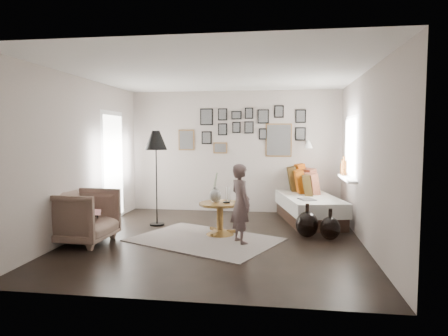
# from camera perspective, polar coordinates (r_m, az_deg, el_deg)

# --- Properties ---
(ground) EXTENTS (4.80, 4.80, 0.00)m
(ground) POSITION_cam_1_polar(r_m,az_deg,el_deg) (6.44, -1.09, -10.16)
(ground) COLOR black
(ground) RESTS_ON ground
(wall_back) EXTENTS (4.50, 0.00, 4.50)m
(wall_back) POSITION_cam_1_polar(r_m,az_deg,el_deg) (8.61, 1.46, 2.35)
(wall_back) COLOR #A89B93
(wall_back) RESTS_ON ground
(wall_front) EXTENTS (4.50, 0.00, 4.50)m
(wall_front) POSITION_cam_1_polar(r_m,az_deg,el_deg) (3.89, -6.78, -0.49)
(wall_front) COLOR #A89B93
(wall_front) RESTS_ON ground
(wall_left) EXTENTS (0.00, 4.80, 4.80)m
(wall_left) POSITION_cam_1_polar(r_m,az_deg,el_deg) (6.96, -19.72, 1.53)
(wall_left) COLOR #A89B93
(wall_left) RESTS_ON ground
(wall_right) EXTENTS (0.00, 4.80, 4.80)m
(wall_right) POSITION_cam_1_polar(r_m,az_deg,el_deg) (6.28, 19.60, 1.22)
(wall_right) COLOR #A89B93
(wall_right) RESTS_ON ground
(ceiling) EXTENTS (4.80, 4.80, 0.00)m
(ceiling) POSITION_cam_1_polar(r_m,az_deg,el_deg) (6.30, -1.12, 13.36)
(ceiling) COLOR white
(ceiling) RESTS_ON wall_back
(door_left) EXTENTS (0.00, 2.14, 2.14)m
(door_left) POSITION_cam_1_polar(r_m,az_deg,el_deg) (8.05, -15.59, 0.23)
(door_left) COLOR white
(door_left) RESTS_ON wall_left
(window_right) EXTENTS (0.15, 1.32, 1.30)m
(window_right) POSITION_cam_1_polar(r_m,az_deg,el_deg) (7.61, 16.98, -0.93)
(window_right) COLOR white
(window_right) RESTS_ON wall_right
(gallery_wall) EXTENTS (2.74, 0.03, 1.08)m
(gallery_wall) POSITION_cam_1_polar(r_m,az_deg,el_deg) (8.56, 3.37, 5.29)
(gallery_wall) COLOR brown
(gallery_wall) RESTS_ON wall_back
(wall_sconce) EXTENTS (0.18, 0.36, 0.16)m
(wall_sconce) POSITION_cam_1_polar(r_m,az_deg,el_deg) (8.30, 11.95, 3.29)
(wall_sconce) COLOR white
(wall_sconce) RESTS_ON wall_back
(rug) EXTENTS (2.61, 2.29, 0.01)m
(rug) POSITION_cam_1_polar(r_m,az_deg,el_deg) (6.40, -2.76, -10.20)
(rug) COLOR #BDAFA6
(rug) RESTS_ON ground
(pedestal_table) EXTENTS (0.69, 0.69, 0.54)m
(pedestal_table) POSITION_cam_1_polar(r_m,az_deg,el_deg) (6.66, -0.58, -7.44)
(pedestal_table) COLOR brown
(pedestal_table) RESTS_ON ground
(vase) EXTENTS (0.20, 0.20, 0.49)m
(vase) POSITION_cam_1_polar(r_m,az_deg,el_deg) (6.61, -1.24, -3.62)
(vase) COLOR black
(vase) RESTS_ON pedestal_table
(candles) EXTENTS (0.12, 0.12, 0.26)m
(candles) POSITION_cam_1_polar(r_m,az_deg,el_deg) (6.57, 0.37, -3.91)
(candles) COLOR black
(candles) RESTS_ON pedestal_table
(daybed) EXTENTS (1.36, 2.32, 1.07)m
(daybed) POSITION_cam_1_polar(r_m,az_deg,el_deg) (8.05, 11.83, -4.76)
(daybed) COLOR black
(daybed) RESTS_ON ground
(magazine_on_daybed) EXTENTS (0.34, 0.39, 0.02)m
(magazine_on_daybed) POSITION_cam_1_polar(r_m,az_deg,el_deg) (7.38, 11.77, -4.40)
(magazine_on_daybed) COLOR black
(magazine_on_daybed) RESTS_ON daybed
(armchair) EXTENTS (0.96, 0.93, 0.83)m
(armchair) POSITION_cam_1_polar(r_m,az_deg,el_deg) (6.51, -19.62, -6.54)
(armchair) COLOR brown
(armchair) RESTS_ON ground
(armchair_cushion) EXTENTS (0.41, 0.42, 0.17)m
(armchair_cushion) POSITION_cam_1_polar(r_m,az_deg,el_deg) (6.54, -19.43, -5.89)
(armchair_cushion) COLOR white
(armchair_cushion) RESTS_ON armchair
(floor_lamp) EXTENTS (0.41, 0.41, 1.74)m
(floor_lamp) POSITION_cam_1_polar(r_m,az_deg,el_deg) (7.35, -9.70, 3.42)
(floor_lamp) COLOR black
(floor_lamp) RESTS_ON ground
(magazine_basket) EXTENTS (0.36, 0.36, 0.38)m
(magazine_basket) POSITION_cam_1_polar(r_m,az_deg,el_deg) (6.72, -18.81, -8.14)
(magazine_basket) COLOR black
(magazine_basket) RESTS_ON ground
(demijohn_large) EXTENTS (0.36, 0.36, 0.55)m
(demijohn_large) POSITION_cam_1_polar(r_m,az_deg,el_deg) (6.67, 11.77, -7.88)
(demijohn_large) COLOR black
(demijohn_large) RESTS_ON ground
(demijohn_small) EXTENTS (0.32, 0.32, 0.50)m
(demijohn_small) POSITION_cam_1_polar(r_m,az_deg,el_deg) (6.59, 14.91, -8.30)
(demijohn_small) COLOR black
(demijohn_small) RESTS_ON ground
(child) EXTENTS (0.49, 0.53, 1.22)m
(child) POSITION_cam_1_polar(r_m,az_deg,el_deg) (6.11, 2.39, -5.12)
(child) COLOR #554343
(child) RESTS_ON ground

